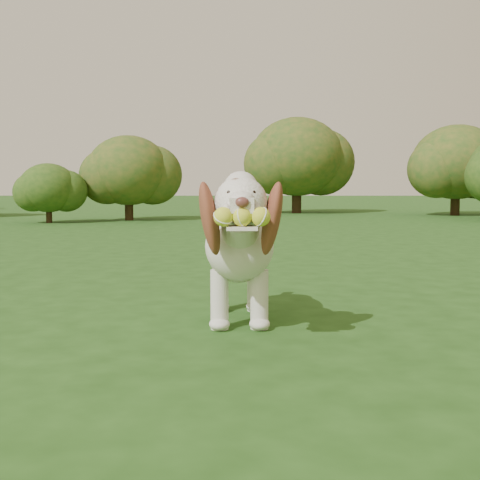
{
  "coord_description": "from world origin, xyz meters",
  "views": [
    {
      "loc": [
        0.11,
        -3.5,
        0.72
      ],
      "look_at": [
        0.09,
        -0.64,
        0.46
      ],
      "focal_mm": 45.0,
      "sensor_mm": 36.0,
      "label": 1
    }
  ],
  "objects": [
    {
      "name": "shrub_b",
      "position": [
        -2.27,
        8.97,
        1.03
      ],
      "size": [
        1.69,
        1.69,
        1.75
      ],
      "color": "#382314",
      "rests_on": "ground"
    },
    {
      "name": "dog",
      "position": [
        0.09,
        -0.4,
        0.42
      ],
      "size": [
        0.42,
        1.2,
        0.79
      ],
      "rotation": [
        0.0,
        0.0,
        0.03
      ],
      "color": "silver",
      "rests_on": "ground"
    },
    {
      "name": "ground",
      "position": [
        0.0,
        0.0,
        0.0
      ],
      "size": [
        80.0,
        80.0,
        0.0
      ],
      "primitive_type": "plane",
      "color": "#1E4313",
      "rests_on": "ground"
    },
    {
      "name": "shrub_f",
      "position": [
        5.24,
        11.1,
        1.28
      ],
      "size": [
        2.11,
        2.11,
        2.18
      ],
      "color": "#382314",
      "rests_on": "ground"
    },
    {
      "name": "shrub_a",
      "position": [
        -3.66,
        8.12,
        0.68
      ],
      "size": [
        1.11,
        1.11,
        1.15
      ],
      "color": "#382314",
      "rests_on": "ground"
    },
    {
      "name": "shrub_i",
      "position": [
        1.51,
        12.31,
        1.47
      ],
      "size": [
        2.41,
        2.41,
        2.5
      ],
      "color": "#382314",
      "rests_on": "ground"
    }
  ]
}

